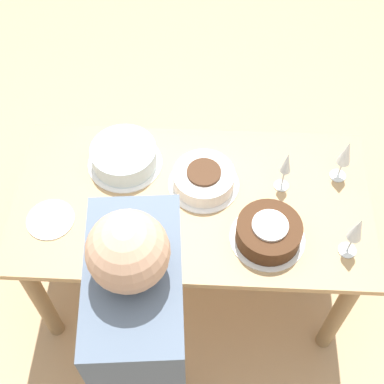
{
  "coord_description": "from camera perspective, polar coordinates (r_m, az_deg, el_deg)",
  "views": [
    {
      "loc": [
        0.05,
        -1.19,
        2.48
      ],
      "look_at": [
        0.0,
        0.0,
        0.77
      ],
      "focal_mm": 50.0,
      "sensor_mm": 36.0,
      "label": 1
    }
  ],
  "objects": [
    {
      "name": "ground_plane",
      "position": [
        2.75,
        0.0,
        -9.22
      ],
      "size": [
        12.0,
        12.0,
        0.0
      ],
      "primitive_type": "plane",
      "color": "tan"
    },
    {
      "name": "dining_table",
      "position": [
        2.23,
        0.0,
        -2.56
      ],
      "size": [
        1.42,
        0.74,
        0.72
      ],
      "color": "tan",
      "rests_on": "ground_plane"
    },
    {
      "name": "cake_center_white",
      "position": [
        2.13,
        1.26,
        1.42
      ],
      "size": [
        0.29,
        0.29,
        0.09
      ],
      "color": "white",
      "rests_on": "dining_table"
    },
    {
      "name": "cake_front_chocolate",
      "position": [
        2.01,
        8.17,
        -4.29
      ],
      "size": [
        0.28,
        0.28,
        0.1
      ],
      "color": "white",
      "rests_on": "dining_table"
    },
    {
      "name": "cake_back_decorated",
      "position": [
        2.21,
        -7.26,
        3.79
      ],
      "size": [
        0.31,
        0.31,
        0.09
      ],
      "color": "white",
      "rests_on": "dining_table"
    },
    {
      "name": "wine_glass_near",
      "position": [
        2.08,
        10.02,
        2.86
      ],
      "size": [
        0.06,
        0.06,
        0.21
      ],
      "color": "silver",
      "rests_on": "dining_table"
    },
    {
      "name": "wine_glass_far",
      "position": [
        2.16,
        16.08,
        3.91
      ],
      "size": [
        0.07,
        0.07,
        0.21
      ],
      "color": "silver",
      "rests_on": "dining_table"
    },
    {
      "name": "wine_glass_extra",
      "position": [
        1.96,
        17.18,
        -3.93
      ],
      "size": [
        0.07,
        0.07,
        0.22
      ],
      "color": "silver",
      "rests_on": "dining_table"
    },
    {
      "name": "dessert_plate_left",
      "position": [
        2.14,
        -14.86,
        -2.86
      ],
      "size": [
        0.19,
        0.19,
        0.01
      ],
      "color": "white",
      "rests_on": "dining_table"
    },
    {
      "name": "fork_pile",
      "position": [
        2.04,
        -5.48,
        -4.62
      ],
      "size": [
        0.2,
        0.1,
        0.01
      ],
      "color": "silver",
      "rests_on": "dining_table"
    },
    {
      "name": "person_cutting",
      "position": [
        1.61,
        -4.88,
        -15.62
      ],
      "size": [
        0.25,
        0.42,
        1.6
      ],
      "rotation": [
        0.0,
        0.0,
        1.66
      ],
      "color": "#2D334C",
      "rests_on": "ground_plane"
    }
  ]
}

